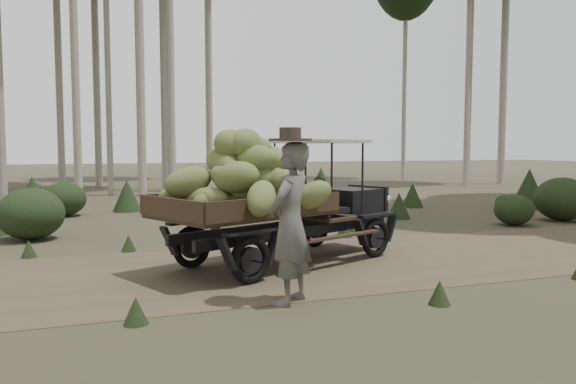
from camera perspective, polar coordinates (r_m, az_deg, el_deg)
name	(u,v)px	position (r m, az deg, el deg)	size (l,w,h in m)	color
ground	(255,269)	(8.75, -3.34, -7.82)	(120.00, 120.00, 0.00)	#473D2B
dirt_track	(255,269)	(8.75, -3.34, -7.79)	(70.00, 4.00, 0.01)	brown
banana_truck	(265,186)	(8.62, -2.35, 0.62)	(4.52, 3.10, 2.18)	black
farmer	(290,221)	(6.68, 0.23, -2.99)	(0.83, 0.83, 2.11)	#54524D
undergrowth	(318,231)	(9.32, 3.02, -3.95)	(17.43, 23.85, 1.23)	#233319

